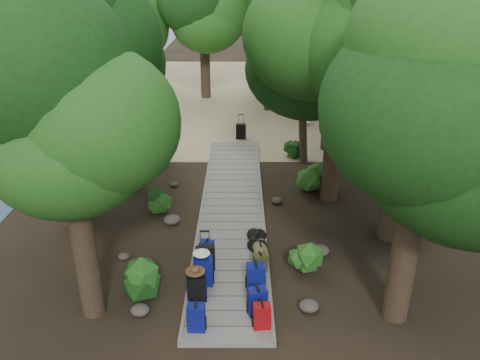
# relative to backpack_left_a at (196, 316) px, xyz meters

# --- Properties ---
(ground) EXTENTS (120.00, 120.00, 0.00)m
(ground) POSITION_rel_backpack_left_a_xyz_m (0.64, 4.59, -0.46)
(ground) COLOR black
(ground) RESTS_ON ground
(sand_beach) EXTENTS (40.00, 22.00, 0.02)m
(sand_beach) POSITION_rel_backpack_left_a_xyz_m (0.64, 20.59, -0.45)
(sand_beach) COLOR tan
(sand_beach) RESTS_ON ground
(boardwalk) EXTENTS (2.00, 12.00, 0.12)m
(boardwalk) POSITION_rel_backpack_left_a_xyz_m (0.64, 5.59, -0.40)
(boardwalk) COLOR slate
(boardwalk) RESTS_ON ground
(backpack_left_a) EXTENTS (0.37, 0.26, 0.69)m
(backpack_left_a) POSITION_rel_backpack_left_a_xyz_m (0.00, 0.00, 0.00)
(backpack_left_a) COLOR #0A0978
(backpack_left_a) RESTS_ON boardwalk
(backpack_left_b) EXTENTS (0.46, 0.37, 0.75)m
(backpack_left_b) POSITION_rel_backpack_left_a_xyz_m (-0.08, 0.96, 0.03)
(backpack_left_b) COLOR black
(backpack_left_b) RESTS_ON boardwalk
(backpack_left_c) EXTENTS (0.47, 0.35, 0.83)m
(backpack_left_c) POSITION_rel_backpack_left_a_xyz_m (0.03, 1.56, 0.07)
(backpack_left_c) COLOR #0A0978
(backpack_left_c) RESTS_ON boardwalk
(backpack_left_d) EXTENTS (0.40, 0.34, 0.52)m
(backpack_left_d) POSITION_rel_backpack_left_a_xyz_m (0.04, 2.71, -0.08)
(backpack_left_d) COLOR #0A0978
(backpack_left_d) RESTS_ON boardwalk
(backpack_right_a) EXTENTS (0.38, 0.29, 0.63)m
(backpack_right_a) POSITION_rel_backpack_left_a_xyz_m (1.36, 0.08, -0.03)
(backpack_right_a) COLOR #9C0207
(backpack_right_a) RESTS_ON boardwalk
(backpack_right_b) EXTENTS (0.45, 0.37, 0.71)m
(backpack_right_b) POSITION_rel_backpack_left_a_xyz_m (1.28, 0.51, 0.01)
(backpack_right_b) COLOR #0A0978
(backpack_right_b) RESTS_ON boardwalk
(backpack_right_c) EXTENTS (0.43, 0.32, 0.71)m
(backpack_right_c) POSITION_rel_backpack_left_a_xyz_m (1.27, 1.40, 0.01)
(backpack_right_c) COLOR #0A0978
(backpack_right_c) RESTS_ON boardwalk
(backpack_right_d) EXTENTS (0.38, 0.32, 0.51)m
(backpack_right_d) POSITION_rel_backpack_left_a_xyz_m (1.41, 2.10, -0.09)
(backpack_right_d) COLOR #323814
(backpack_right_d) RESTS_ON boardwalk
(duffel_right_khaki) EXTENTS (0.42, 0.58, 0.37)m
(duffel_right_khaki) POSITION_rel_backpack_left_a_xyz_m (1.43, 2.72, -0.16)
(duffel_right_khaki) COLOR brown
(duffel_right_khaki) RESTS_ON boardwalk
(duffel_right_black) EXTENTS (0.54, 0.70, 0.39)m
(duffel_right_black) POSITION_rel_backpack_left_a_xyz_m (1.36, 3.21, -0.15)
(duffel_right_black) COLOR black
(duffel_right_black) RESTS_ON boardwalk
(suitcase_on_boardwalk) EXTENTS (0.48, 0.36, 0.67)m
(suitcase_on_boardwalk) POSITION_rel_backpack_left_a_xyz_m (0.04, 2.14, -0.01)
(suitcase_on_boardwalk) COLOR black
(suitcase_on_boardwalk) RESTS_ON boardwalk
(lone_suitcase_on_sand) EXTENTS (0.45, 0.28, 0.68)m
(lone_suitcase_on_sand) POSITION_rel_backpack_left_a_xyz_m (0.92, 12.38, -0.10)
(lone_suitcase_on_sand) COLOR black
(lone_suitcase_on_sand) RESTS_ON sand_beach
(hat_brown) EXTENTS (0.44, 0.44, 0.13)m
(hat_brown) POSITION_rel_backpack_left_a_xyz_m (-0.09, 1.00, 0.47)
(hat_brown) COLOR #51351E
(hat_brown) RESTS_ON backpack_left_b
(hat_white) EXTENTS (0.40, 0.40, 0.13)m
(hat_white) POSITION_rel_backpack_left_a_xyz_m (0.00, 1.60, 0.55)
(hat_white) COLOR silver
(hat_white) RESTS_ON backpack_left_c
(kayak) EXTENTS (1.89, 3.30, 0.33)m
(kayak) POSITION_rel_backpack_left_a_xyz_m (-3.26, 15.00, -0.28)
(kayak) COLOR #A60E12
(kayak) RESTS_ON sand_beach
(sun_lounger) EXTENTS (0.83, 1.86, 0.58)m
(sun_lounger) POSITION_rel_backpack_left_a_xyz_m (4.10, 14.80, -0.15)
(sun_lounger) COLOR silver
(sun_lounger) RESTS_ON sand_beach
(tree_right_a) EXTENTS (4.70, 4.70, 7.83)m
(tree_right_a) POSITION_rel_backpack_left_a_xyz_m (4.32, 0.58, 3.45)
(tree_right_a) COLOR black
(tree_right_a) RESTS_ON ground
(tree_right_b) EXTENTS (5.71, 5.71, 10.19)m
(tree_right_b) POSITION_rel_backpack_left_a_xyz_m (5.19, 3.94, 4.63)
(tree_right_b) COLOR black
(tree_right_b) RESTS_ON ground
(tree_right_c) EXTENTS (4.65, 4.65, 8.05)m
(tree_right_c) POSITION_rel_backpack_left_a_xyz_m (3.85, 6.37, 3.56)
(tree_right_c) COLOR black
(tree_right_c) RESTS_ON ground
(tree_right_d) EXTENTS (5.39, 5.39, 9.87)m
(tree_right_d) POSITION_rel_backpack_left_a_xyz_m (6.15, 9.02, 4.47)
(tree_right_d) COLOR black
(tree_right_d) RESTS_ON ground
(tree_right_e) EXTENTS (4.96, 4.96, 8.92)m
(tree_right_e) POSITION_rel_backpack_left_a_xyz_m (4.62, 11.10, 4.00)
(tree_right_e) COLOR black
(tree_right_e) RESTS_ON ground
(tree_right_f) EXTENTS (4.96, 4.96, 8.86)m
(tree_right_f) POSITION_rel_backpack_left_a_xyz_m (6.89, 14.19, 3.97)
(tree_right_f) COLOR black
(tree_right_f) RESTS_ON ground
(tree_left_a) EXTENTS (4.23, 4.23, 7.05)m
(tree_left_a) POSITION_rel_backpack_left_a_xyz_m (-2.36, 0.69, 3.06)
(tree_left_a) COLOR black
(tree_left_a) RESTS_ON ground
(tree_left_b) EXTENTS (5.63, 5.63, 10.14)m
(tree_left_b) POSITION_rel_backpack_left_a_xyz_m (-4.15, 4.76, 4.61)
(tree_left_b) COLOR black
(tree_left_b) RESTS_ON ground
(tree_left_c) EXTENTS (4.12, 4.12, 7.16)m
(tree_left_c) POSITION_rel_backpack_left_a_xyz_m (-2.76, 7.21, 3.12)
(tree_left_c) COLOR black
(tree_left_c) RESTS_ON ground
(tree_back_a) EXTENTS (4.68, 4.68, 8.11)m
(tree_back_a) POSITION_rel_backpack_left_a_xyz_m (-1.17, 19.91, 3.59)
(tree_back_a) COLOR black
(tree_back_a) RESTS_ON ground
(tree_back_b) EXTENTS (5.25, 5.25, 9.37)m
(tree_back_b) POSITION_rel_backpack_left_a_xyz_m (2.69, 21.11, 4.22)
(tree_back_b) COLOR black
(tree_back_b) RESTS_ON ground
(tree_back_c) EXTENTS (5.46, 5.46, 9.83)m
(tree_back_c) POSITION_rel_backpack_left_a_xyz_m (5.24, 19.47, 4.45)
(tree_back_c) COLOR black
(tree_back_c) RESTS_ON ground
(tree_back_d) EXTENTS (4.60, 4.60, 7.67)m
(tree_back_d) POSITION_rel_backpack_left_a_xyz_m (-5.28, 19.77, 3.37)
(tree_back_d) COLOR black
(tree_back_d) RESTS_ON ground
(palm_right_a) EXTENTS (4.33, 4.33, 7.38)m
(palm_right_a) POSITION_rel_backpack_left_a_xyz_m (3.55, 9.95, 3.23)
(palm_right_a) COLOR #113D12
(palm_right_a) RESTS_ON ground
(palm_right_b) EXTENTS (4.29, 4.29, 8.29)m
(palm_right_b) POSITION_rel_backpack_left_a_xyz_m (6.11, 15.86, 3.68)
(palm_right_b) COLOR #113D12
(palm_right_b) RESTS_ON ground
(palm_right_c) EXTENTS (4.77, 4.77, 7.59)m
(palm_right_c) POSITION_rel_backpack_left_a_xyz_m (2.60, 17.37, 3.33)
(palm_right_c) COLOR #113D12
(palm_right_c) RESTS_ON ground
(palm_left_a) EXTENTS (4.94, 4.94, 7.86)m
(palm_left_a) POSITION_rel_backpack_left_a_xyz_m (-3.37, 11.09, 3.47)
(palm_left_a) COLOR #113D12
(palm_left_a) RESTS_ON ground
(rock_left_a) EXTENTS (0.43, 0.38, 0.23)m
(rock_left_a) POSITION_rel_backpack_left_a_xyz_m (-1.31, 0.61, -0.35)
(rock_left_a) COLOR #4C473F
(rock_left_a) RESTS_ON ground
(rock_left_b) EXTENTS (0.31, 0.28, 0.17)m
(rock_left_b) POSITION_rel_backpack_left_a_xyz_m (-2.17, 2.78, -0.38)
(rock_left_b) COLOR #4C473F
(rock_left_b) RESTS_ON ground
(rock_left_c) EXTENTS (0.50, 0.45, 0.28)m
(rock_left_c) POSITION_rel_backpack_left_a_xyz_m (-1.15, 4.67, -0.32)
(rock_left_c) COLOR #4C473F
(rock_left_c) RESTS_ON ground
(rock_left_d) EXTENTS (0.29, 0.26, 0.16)m
(rock_left_d) POSITION_rel_backpack_left_a_xyz_m (-1.44, 7.31, -0.38)
(rock_left_d) COLOR #4C473F
(rock_left_d) RESTS_ON ground
(rock_right_a) EXTENTS (0.45, 0.41, 0.25)m
(rock_right_a) POSITION_rel_backpack_left_a_xyz_m (2.45, 0.75, -0.34)
(rock_right_a) COLOR #4C473F
(rock_right_a) RESTS_ON ground
(rock_right_b) EXTENTS (0.49, 0.45, 0.27)m
(rock_right_b) POSITION_rel_backpack_left_a_xyz_m (3.04, 2.99, -0.33)
(rock_right_b) COLOR #4C473F
(rock_right_b) RESTS_ON ground
(rock_right_c) EXTENTS (0.36, 0.33, 0.20)m
(rock_right_c) POSITION_rel_backpack_left_a_xyz_m (2.10, 6.04, -0.36)
(rock_right_c) COLOR #4C473F
(rock_right_c) RESTS_ON ground
(shrub_left_a) EXTENTS (1.01, 1.01, 0.91)m
(shrub_left_a) POSITION_rel_backpack_left_a_xyz_m (-1.54, 1.38, -0.01)
(shrub_left_a) COLOR #1A5519
(shrub_left_a) RESTS_ON ground
(shrub_left_b) EXTENTS (0.88, 0.88, 0.79)m
(shrub_left_b) POSITION_rel_backpack_left_a_xyz_m (-1.59, 5.30, -0.07)
(shrub_left_b) COLOR #1A5519
(shrub_left_b) RESTS_ON ground
(shrub_left_c) EXTENTS (1.31, 1.31, 1.18)m
(shrub_left_c) POSITION_rel_backpack_left_a_xyz_m (-2.54, 9.57, 0.13)
(shrub_left_c) COLOR #1A5519
(shrub_left_c) RESTS_ON ground
(shrub_right_a) EXTENTS (0.86, 0.86, 0.78)m
(shrub_right_a) POSITION_rel_backpack_left_a_xyz_m (2.46, 2.08, -0.08)
(shrub_right_a) COLOR #1A5519
(shrub_right_a) RESTS_ON ground
(shrub_right_b) EXTENTS (1.12, 1.12, 1.01)m
(shrub_right_b) POSITION_rel_backpack_left_a_xyz_m (3.47, 6.86, 0.04)
(shrub_right_b) COLOR #1A5519
(shrub_right_b) RESTS_ON ground
(shrub_right_c) EXTENTS (0.73, 0.73, 0.66)m
(shrub_right_c) POSITION_rel_backpack_left_a_xyz_m (2.96, 10.15, -0.13)
(shrub_right_c) COLOR #1A5519
(shrub_right_c) RESTS_ON ground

